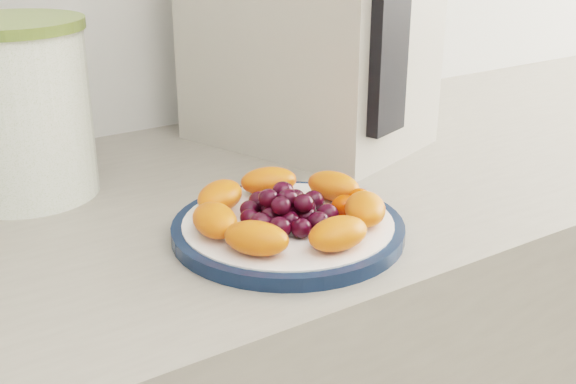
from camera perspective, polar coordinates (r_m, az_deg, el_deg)
plate_rim at (r=0.77m, az=0.00°, el=-2.95°), size 0.25×0.25×0.01m
plate_face at (r=0.77m, az=0.00°, el=-2.89°), size 0.22×0.22×0.02m
canister at (r=0.90m, az=-20.43°, el=5.74°), size 0.18×0.18×0.20m
canister_lid at (r=0.88m, az=-21.33°, el=12.25°), size 0.19×0.19×0.01m
appliance_body at (r=1.04m, az=1.63°, el=14.52°), size 0.31×0.37×0.39m
appliance_panel at (r=0.91m, az=8.01°, el=13.59°), size 0.07×0.04×0.29m
fruit_plate at (r=0.76m, az=0.14°, el=-1.27°), size 0.21×0.21×0.04m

